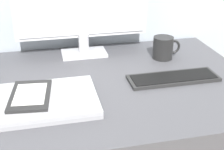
# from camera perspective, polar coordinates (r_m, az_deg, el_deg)

# --- Properties ---
(keyboard) EXTENTS (0.32, 0.10, 0.01)m
(keyboard) POSITION_cam_1_polar(r_m,az_deg,el_deg) (1.13, 11.14, -0.53)
(keyboard) COLOR #282828
(keyboard) RESTS_ON desk
(laptop) EXTENTS (0.35, 0.24, 0.03)m
(laptop) POSITION_cam_1_polar(r_m,az_deg,el_deg) (0.98, -12.92, -4.68)
(laptop) COLOR #A3A3A8
(laptop) RESTS_ON desk
(ereader) EXTENTS (0.14, 0.20, 0.01)m
(ereader) POSITION_cam_1_polar(r_m,az_deg,el_deg) (0.99, -14.71, -3.59)
(ereader) COLOR black
(ereader) RESTS_ON laptop
(coffee_mug) EXTENTS (0.12, 0.08, 0.09)m
(coffee_mug) POSITION_cam_1_polar(r_m,az_deg,el_deg) (1.30, 9.41, 4.94)
(coffee_mug) COLOR black
(coffee_mug) RESTS_ON desk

